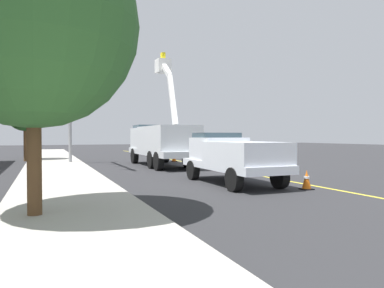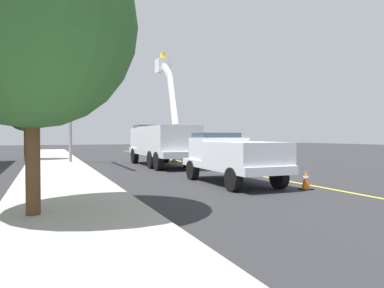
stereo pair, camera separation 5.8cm
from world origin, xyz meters
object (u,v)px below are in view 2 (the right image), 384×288
Objects in this scene: utility_bucket_truck at (162,141)px; traffic_signal_mast at (73,80)px; passing_minivan at (195,146)px; traffic_cone_mid_rear at (174,156)px; traffic_cone_mid_front at (214,163)px; traffic_cone_leading at (306,180)px; service_pickup_truck at (232,156)px.

traffic_signal_mast is (1.85, 5.25, 3.84)m from utility_bucket_truck.
utility_bucket_truck is at bearing 143.01° from passing_minivan.
traffic_cone_mid_rear is (-4.40, 3.66, -0.59)m from passing_minivan.
traffic_signal_mast is (5.58, 7.10, 5.06)m from traffic_cone_mid_front.
traffic_cone_mid_rear is (3.20, -2.07, -1.24)m from utility_bucket_truck.
traffic_cone_leading is 0.90× the size of traffic_cone_mid_rear.
traffic_cone_mid_rear is (12.62, -2.27, -0.73)m from service_pickup_truck.
traffic_cone_leading is 0.87× the size of traffic_cone_mid_front.
service_pickup_truck reaches higher than traffic_cone_mid_front.
traffic_cone_mid_front is at bearing -2.92° from traffic_cone_leading.
utility_bucket_truck reaches higher than traffic_cone_leading.
utility_bucket_truck is 11.99m from traffic_cone_leading.
traffic_cone_mid_rear is at bearing 140.25° from passing_minivan.
traffic_signal_mast is (11.27, 5.05, 4.35)m from service_pickup_truck.
utility_bucket_truck is at bearing 26.38° from traffic_cone_mid_front.
service_pickup_truck is at bearing 160.16° from traffic_cone_mid_front.
service_pickup_truck is 6.09m from traffic_cone_mid_front.
traffic_cone_mid_rear is at bearing -79.55° from traffic_signal_mast.
utility_bucket_truck is 10.13× the size of traffic_cone_mid_front.
traffic_signal_mast reaches higher than traffic_cone_mid_rear.
utility_bucket_truck is 1.05× the size of traffic_signal_mast.
utility_bucket_truck is 9.54m from passing_minivan.
service_pickup_truck reaches higher than passing_minivan.
traffic_cone_leading is 15.05m from traffic_cone_mid_rear.
service_pickup_truck is 7.97× the size of traffic_cone_leading.
traffic_cone_leading is 16.07m from traffic_signal_mast.
traffic_cone_mid_front is (-3.73, -1.85, -1.22)m from utility_bucket_truck.
traffic_cone_mid_rear is at bearing -2.40° from traffic_cone_leading.
utility_bucket_truck is at bearing -1.24° from service_pickup_truck.
traffic_signal_mast is at bearing 117.65° from passing_minivan.
utility_bucket_truck is 10.54× the size of traffic_cone_mid_rear.
passing_minivan reaches higher than traffic_cone_mid_rear.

